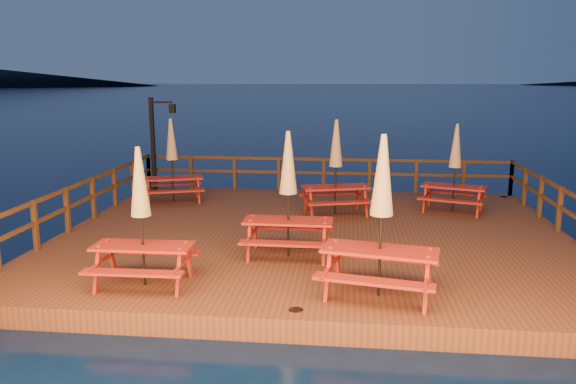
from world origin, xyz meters
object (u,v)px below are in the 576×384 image
object	(u,v)px
picnic_table_2	(141,215)
picnic_table_1	(336,166)
picnic_table_0	(288,193)
lamp_post	(157,135)

from	to	relation	value
picnic_table_2	picnic_table_1	bearing A→B (deg)	58.95
picnic_table_0	picnic_table_1	size ratio (longest dim) A/B	1.02
lamp_post	picnic_table_1	world-z (taller)	lamp_post
lamp_post	picnic_table_2	size ratio (longest dim) A/B	1.20
picnic_table_0	picnic_table_2	bearing A→B (deg)	-141.08
picnic_table_2	picnic_table_0	bearing A→B (deg)	37.50
lamp_post	picnic_table_1	bearing A→B (deg)	-24.95
lamp_post	picnic_table_0	size ratio (longest dim) A/B	1.15
picnic_table_1	picnic_table_2	distance (m)	6.51
picnic_table_1	lamp_post	bearing A→B (deg)	138.94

